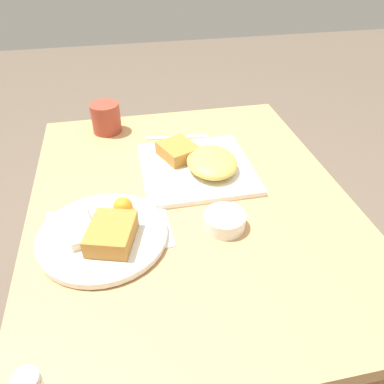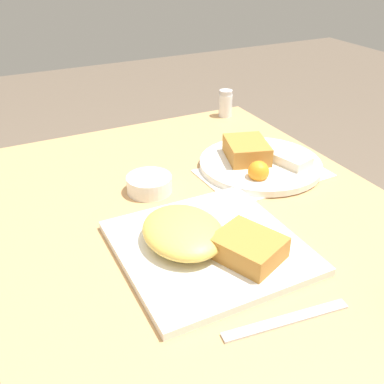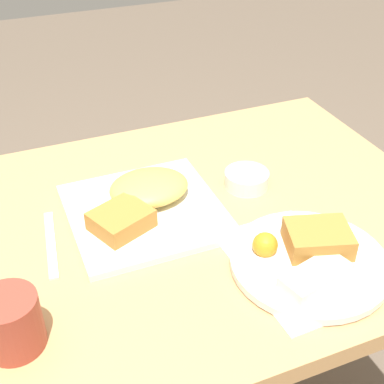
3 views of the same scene
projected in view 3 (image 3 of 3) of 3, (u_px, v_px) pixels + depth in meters
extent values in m
cube|color=tan|center=(205.00, 220.00, 1.04)|extent=(0.94, 0.75, 0.04)
cylinder|color=#9F7649|center=(285.00, 227.00, 1.62)|extent=(0.05, 0.05, 0.71)
cylinder|color=#9F7649|center=(8.00, 303.00, 1.37)|extent=(0.05, 0.05, 0.71)
cube|color=silver|center=(291.00, 266.00, 0.91)|extent=(0.18, 0.27, 0.00)
cube|color=white|center=(145.00, 212.00, 1.02)|extent=(0.28, 0.28, 0.01)
ellipsoid|color=#E5BC51|center=(149.00, 187.00, 1.04)|extent=(0.16, 0.13, 0.04)
cube|color=#B77A33|center=(122.00, 221.00, 0.96)|extent=(0.12, 0.12, 0.04)
cylinder|color=white|center=(309.00, 262.00, 0.90)|extent=(0.27, 0.27, 0.01)
cube|color=#B77A33|center=(318.00, 239.00, 0.91)|extent=(0.13, 0.11, 0.04)
cube|color=beige|center=(316.00, 276.00, 0.85)|extent=(0.13, 0.08, 0.02)
sphere|color=orange|center=(265.00, 245.00, 0.91)|extent=(0.04, 0.04, 0.04)
cylinder|color=white|center=(247.00, 179.00, 1.10)|extent=(0.09, 0.09, 0.03)
cylinder|color=beige|center=(247.00, 173.00, 1.09)|extent=(0.07, 0.07, 0.00)
cube|color=silver|center=(51.00, 244.00, 0.95)|extent=(0.04, 0.19, 0.00)
cylinder|color=#9E3D2D|center=(11.00, 323.00, 0.75)|extent=(0.09, 0.09, 0.09)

